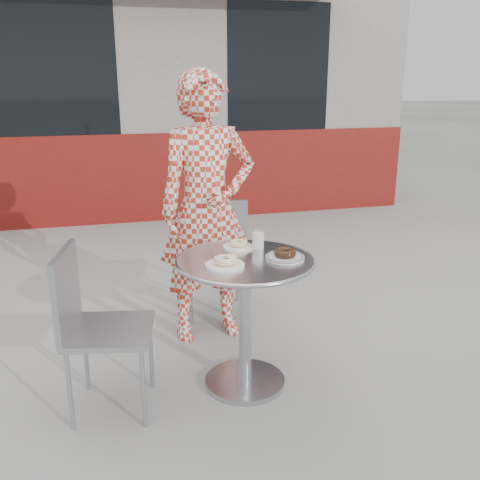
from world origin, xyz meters
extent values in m
plane|color=#A19E99|center=(0.00, 0.00, 0.00)|extent=(60.00, 60.00, 0.00)
cube|color=gray|center=(0.00, 5.60, 1.50)|extent=(6.00, 4.00, 3.00)
cube|color=maroon|center=(0.00, 3.68, 0.50)|extent=(6.02, 0.20, 1.00)
cube|color=black|center=(-1.20, 3.61, 1.70)|extent=(1.60, 0.04, 1.40)
cube|color=black|center=(1.40, 3.61, 1.70)|extent=(1.20, 0.04, 1.40)
cylinder|color=silver|center=(0.04, 0.02, 0.01)|extent=(0.44, 0.44, 0.03)
cylinder|color=silver|center=(0.04, 0.02, 0.36)|extent=(0.07, 0.07, 0.69)
cylinder|color=silver|center=(0.04, 0.02, 0.71)|extent=(0.69, 0.69, 0.02)
torus|color=silver|center=(0.04, 0.02, 0.71)|extent=(0.72, 0.72, 0.02)
cube|color=#9C9EA3|center=(0.08, 0.97, 0.44)|extent=(0.46, 0.46, 0.03)
cube|color=#9C9EA3|center=(0.05, 0.78, 0.65)|extent=(0.41, 0.09, 0.41)
cube|color=#9C9EA3|center=(-0.65, -0.02, 0.43)|extent=(0.47, 0.47, 0.03)
cube|color=#9C9EA3|center=(-0.84, 0.01, 0.64)|extent=(0.11, 0.40, 0.40)
imported|color=#AD2D1A|center=(-0.02, 0.67, 0.83)|extent=(0.64, 0.45, 1.66)
cylinder|color=white|center=(0.05, 0.20, 0.73)|extent=(0.16, 0.16, 0.01)
torus|color=tan|center=(0.05, 0.20, 0.75)|extent=(0.09, 0.09, 0.03)
sphere|color=#B77A3F|center=(0.10, 0.23, 0.75)|extent=(0.03, 0.03, 0.03)
cylinder|color=white|center=(-0.08, -0.06, 0.73)|extent=(0.19, 0.19, 0.01)
torus|color=tan|center=(-0.08, -0.06, 0.75)|extent=(0.11, 0.11, 0.04)
sphere|color=#B77A3F|center=(-0.03, -0.03, 0.75)|extent=(0.04, 0.04, 0.04)
cylinder|color=white|center=(0.24, -0.03, 0.73)|extent=(0.19, 0.19, 0.01)
torus|color=black|center=(0.24, -0.03, 0.75)|extent=(0.12, 0.12, 0.04)
torus|color=black|center=(0.24, -0.03, 0.73)|extent=(0.20, 0.20, 0.02)
cylinder|color=white|center=(0.15, 0.17, 0.77)|extent=(0.06, 0.06, 0.09)
cylinder|color=white|center=(0.15, 0.17, 0.77)|extent=(0.07, 0.07, 0.11)
camera|label=1|loc=(-0.63, -2.46, 1.61)|focal=40.00mm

